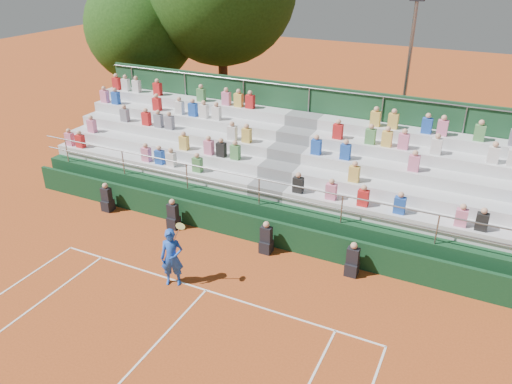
% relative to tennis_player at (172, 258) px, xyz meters
% --- Properties ---
extents(ground, '(90.00, 90.00, 0.00)m').
position_rel_tennis_player_xyz_m(ground, '(1.08, 0.12, -0.96)').
color(ground, '#AD491C').
rests_on(ground, ground).
extents(courtside_wall, '(20.00, 0.15, 1.00)m').
position_rel_tennis_player_xyz_m(courtside_wall, '(1.08, 3.32, -0.46)').
color(courtside_wall, '#0E321A').
rests_on(courtside_wall, ground).
extents(line_officials, '(10.32, 0.40, 1.19)m').
position_rel_tennis_player_xyz_m(line_officials, '(-0.10, 2.87, -0.48)').
color(line_officials, black).
rests_on(line_officials, ground).
extents(grandstand, '(20.00, 5.20, 4.40)m').
position_rel_tennis_player_xyz_m(grandstand, '(1.07, 6.56, 0.12)').
color(grandstand, '#0E321A').
rests_on(grandstand, ground).
extents(tennis_player, '(0.94, 0.70, 2.22)m').
position_rel_tennis_player_xyz_m(tennis_player, '(0.00, 0.00, 0.00)').
color(tennis_player, blue).
rests_on(tennis_player, ground).
extents(tree_west, '(5.89, 5.89, 8.52)m').
position_rel_tennis_player_xyz_m(tree_west, '(-9.80, 11.98, 4.60)').
color(tree_west, '#3B2315').
rests_on(tree_west, ground).
extents(floodlight_mast, '(0.60, 0.25, 7.74)m').
position_rel_tennis_player_xyz_m(floodlight_mast, '(4.19, 12.65, 3.58)').
color(floodlight_mast, gray).
rests_on(floodlight_mast, ground).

